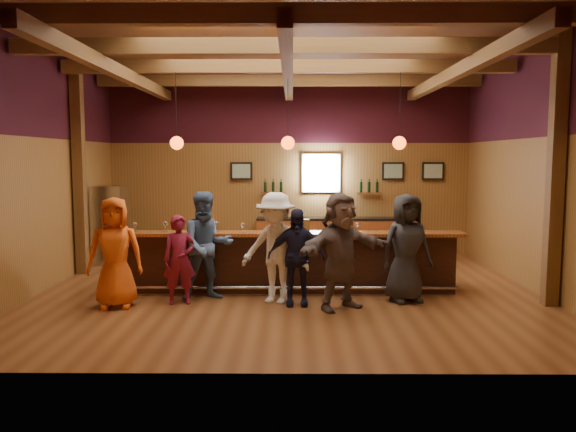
{
  "coord_description": "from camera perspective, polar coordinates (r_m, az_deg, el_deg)",
  "views": [
    {
      "loc": [
        0.08,
        -10.14,
        2.45
      ],
      "look_at": [
        0.0,
        0.3,
        1.35
      ],
      "focal_mm": 35.0,
      "sensor_mm": 36.0,
      "label": 1
    }
  ],
  "objects": [
    {
      "name": "bartender",
      "position": [
        11.32,
        4.97,
        -2.04
      ],
      "size": [
        0.74,
        0.61,
        1.74
      ],
      "primitive_type": "imported",
      "rotation": [
        0.0,
        0.0,
        3.48
      ],
      "color": "black",
      "rests_on": "ground"
    },
    {
      "name": "wine_shelves",
      "position": [
        14.07,
        3.38,
        2.62
      ],
      "size": [
        3.0,
        0.18,
        0.3
      ],
      "color": "brown",
      "rests_on": "room"
    },
    {
      "name": "customer_redvest",
      "position": [
        9.55,
        -10.95,
        -4.37
      ],
      "size": [
        0.61,
        0.46,
        1.49
      ],
      "primitive_type": "imported",
      "rotation": [
        0.0,
        0.0,
        0.21
      ],
      "color": "maroon",
      "rests_on": "ground"
    },
    {
      "name": "customer_navy",
      "position": [
        9.28,
        0.83,
        -4.19
      ],
      "size": [
        0.95,
        0.4,
        1.61
      ],
      "primitive_type": "imported",
      "rotation": [
        0.0,
        0.0,
        -0.01
      ],
      "color": "#1C1C39",
      "rests_on": "ground"
    },
    {
      "name": "bottle_a",
      "position": [
        10.12,
        4.56,
        -0.88
      ],
      "size": [
        0.07,
        0.07,
        0.33
      ],
      "color": "black",
      "rests_on": "bar_counter"
    },
    {
      "name": "window",
      "position": [
        14.11,
        3.38,
        4.37
      ],
      "size": [
        0.95,
        0.09,
        0.95
      ],
      "color": "silver",
      "rests_on": "room"
    },
    {
      "name": "bar_counter",
      "position": [
        10.47,
        0.09,
        -4.6
      ],
      "size": [
        6.3,
        1.07,
        1.11
      ],
      "color": "black",
      "rests_on": "ground"
    },
    {
      "name": "glass_c",
      "position": [
        10.18,
        -7.28,
        -0.82
      ],
      "size": [
        0.09,
        0.09,
        0.19
      ],
      "color": "silver",
      "rests_on": "bar_counter"
    },
    {
      "name": "customer_denim",
      "position": [
        9.73,
        -8.24,
        -3.02
      ],
      "size": [
        1.09,
        0.97,
        1.87
      ],
      "primitive_type": "imported",
      "rotation": [
        0.0,
        0.0,
        0.35
      ],
      "color": "#4B6996",
      "rests_on": "ground"
    },
    {
      "name": "glass_g",
      "position": [
        10.12,
        7.04,
        -0.95
      ],
      "size": [
        0.08,
        0.08,
        0.17
      ],
      "color": "silver",
      "rests_on": "bar_counter"
    },
    {
      "name": "glass_d",
      "position": [
        9.96,
        -4.62,
        -0.99
      ],
      "size": [
        0.08,
        0.08,
        0.18
      ],
      "color": "silver",
      "rests_on": "bar_counter"
    },
    {
      "name": "framed_pictures",
      "position": [
        14.17,
        6.89,
        4.55
      ],
      "size": [
        5.35,
        0.05,
        0.45
      ],
      "color": "black",
      "rests_on": "room"
    },
    {
      "name": "customer_orange",
      "position": [
        9.54,
        -17.17,
        -3.58
      ],
      "size": [
        0.96,
        0.7,
        1.81
      ],
      "primitive_type": "imported",
      "rotation": [
        0.0,
        0.0,
        0.15
      ],
      "color": "#EE5C16",
      "rests_on": "ground"
    },
    {
      "name": "pendant_lights",
      "position": [
        10.15,
        -0.01,
        7.47
      ],
      "size": [
        4.24,
        0.24,
        1.37
      ],
      "color": "black",
      "rests_on": "room"
    },
    {
      "name": "bottle_b",
      "position": [
        10.22,
        4.76,
        -0.71
      ],
      "size": [
        0.08,
        0.08,
        0.38
      ],
      "color": "black",
      "rests_on": "bar_counter"
    },
    {
      "name": "customer_white",
      "position": [
        9.42,
        -1.25,
        -3.26
      ],
      "size": [
        1.37,
        1.08,
        1.87
      ],
      "primitive_type": "imported",
      "rotation": [
        0.0,
        0.0,
        -0.37
      ],
      "color": "white",
      "rests_on": "ground"
    },
    {
      "name": "room",
      "position": [
        10.23,
        -0.01,
        10.29
      ],
      "size": [
        9.04,
        9.0,
        4.52
      ],
      "color": "brown",
      "rests_on": "ground"
    },
    {
      "name": "glass_b",
      "position": [
        10.28,
        -12.37,
        -0.82
      ],
      "size": [
        0.09,
        0.09,
        0.2
      ],
      "color": "silver",
      "rests_on": "bar_counter"
    },
    {
      "name": "back_bar_cabinet",
      "position": [
        14.05,
        5.02,
        -2.09
      ],
      "size": [
        4.0,
        0.52,
        0.95
      ],
      "color": "brown",
      "rests_on": "ground"
    },
    {
      "name": "ice_bucket",
      "position": [
        10.1,
        1.64,
        -0.97
      ],
      "size": [
        0.21,
        0.21,
        0.22
      ],
      "primitive_type": "cylinder",
      "color": "brown",
      "rests_on": "bar_counter"
    },
    {
      "name": "glass_h",
      "position": [
        10.24,
        12.48,
        -0.95
      ],
      "size": [
        0.08,
        0.08,
        0.17
      ],
      "color": "silver",
      "rests_on": "bar_counter"
    },
    {
      "name": "glass_e",
      "position": [
        10.12,
        -0.94,
        -0.91
      ],
      "size": [
        0.08,
        0.08,
        0.17
      ],
      "color": "silver",
      "rests_on": "bar_counter"
    },
    {
      "name": "glass_f",
      "position": [
        10.08,
        4.44,
        -0.9
      ],
      "size": [
        0.08,
        0.08,
        0.18
      ],
      "color": "silver",
      "rests_on": "bar_counter"
    },
    {
      "name": "customer_dark",
      "position": [
        9.7,
        11.92,
        -3.19
      ],
      "size": [
        1.03,
        0.82,
        1.84
      ],
      "primitive_type": "imported",
      "rotation": [
        0.0,
        0.0,
        0.29
      ],
      "color": "#262629",
      "rests_on": "ground"
    },
    {
      "name": "stainless_fridge",
      "position": [
        13.5,
        -17.6,
        -0.86
      ],
      "size": [
        0.7,
        0.7,
        1.8
      ],
      "primitive_type": "cube",
      "color": "silver",
      "rests_on": "ground"
    },
    {
      "name": "customer_brown",
      "position": [
        9.06,
        5.37,
        -3.57
      ],
      "size": [
        1.77,
        1.43,
        1.89
      ],
      "primitive_type": "imported",
      "rotation": [
        0.0,
        0.0,
        0.58
      ],
      "color": "#655551",
      "rests_on": "ground"
    },
    {
      "name": "glass_a",
      "position": [
        10.39,
        -15.29,
        -0.88
      ],
      "size": [
        0.08,
        0.08,
        0.18
      ],
      "color": "silver",
      "rests_on": "bar_counter"
    }
  ]
}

